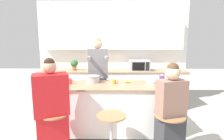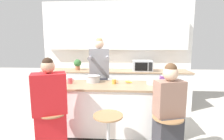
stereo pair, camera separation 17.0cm
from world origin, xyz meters
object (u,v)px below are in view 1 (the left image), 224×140
juice_carton (162,80)px  microwave (139,65)px  bar_stool_leftmost (55,131)px  bar_stool_center (111,133)px  potted_plant (74,64)px  coffee_cup_far (114,82)px  banana_bunch (128,82)px  bar_stool_rightmost (169,133)px  person_seated_near (170,115)px  kitchen_island (112,109)px  fruit_bowl (152,82)px  cooking_pot (93,79)px  person_wrapped_blanket (52,111)px  coffee_cup_near (69,81)px  person_cooking (98,80)px

juice_carton → microwave: size_ratio=0.39×
bar_stool_leftmost → bar_stool_center: same height
potted_plant → coffee_cup_far: bearing=-52.3°
bar_stool_leftmost → bar_stool_center: bearing=-3.7°
banana_bunch → potted_plant: size_ratio=0.54×
bar_stool_rightmost → microwave: 2.17m
bar_stool_rightmost → person_seated_near: 0.26m
kitchen_island → coffee_cup_far: size_ratio=18.79×
bar_stool_leftmost → juice_carton: bearing=20.4°
fruit_bowl → banana_bunch: bearing=168.2°
potted_plant → fruit_bowl: bearing=-37.9°
juice_carton → potted_plant: bearing=142.2°
juice_carton → banana_bunch: bearing=160.8°
bar_stool_center → coffee_cup_far: (0.04, 0.78, 0.56)m
microwave → person_seated_near: bearing=-85.5°
cooking_pot → potted_plant: 1.36m
person_wrapped_blanket → juice_carton: bearing=-2.2°
microwave → bar_stool_rightmost: bearing=-86.0°
kitchen_island → microwave: (0.66, 1.34, 0.61)m
kitchen_island → coffee_cup_far: (0.04, 0.07, 0.48)m
coffee_cup_far → banana_bunch: 0.27m
fruit_bowl → potted_plant: 2.14m
kitchen_island → person_wrapped_blanket: (-0.83, -0.68, 0.22)m
person_wrapped_blanket → fruit_bowl: bearing=2.9°
bar_stool_center → microwave: microwave is taller
bar_stool_leftmost → coffee_cup_near: (0.05, 0.70, 0.57)m
cooking_pot → banana_bunch: (0.66, -0.02, -0.04)m
bar_stool_leftmost → person_seated_near: person_seated_near is taller
fruit_bowl → coffee_cup_near: bearing=-178.9°
person_cooking → banana_bunch: person_cooking is taller
microwave → potted_plant: bearing=178.6°
cooking_pot → coffee_cup_far: cooking_pot is taller
cooking_pot → banana_bunch: cooking_pot is taller
fruit_bowl → microwave: bearing=92.0°
bar_stool_leftmost → cooking_pot: size_ratio=1.80×
person_wrapped_blanket → juice_carton: (1.69, 0.64, 0.31)m
fruit_bowl → juice_carton: 0.19m
fruit_bowl → potted_plant: bearing=142.1°
fruit_bowl → bar_stool_leftmost: bearing=-154.3°
bar_stool_rightmost → cooking_pot: (-1.17, 0.89, 0.58)m
bar_stool_leftmost → potted_plant: 2.17m
person_cooking → microwave: size_ratio=3.60×
person_seated_near → banana_bunch: 1.03m
person_seated_near → potted_plant: bearing=114.7°
bar_stool_center → person_seated_near: 0.86m
cooking_pot → person_wrapped_blanket: bearing=-118.8°
bar_stool_center → coffee_cup_near: coffee_cup_near is taller
person_cooking → fruit_bowl: 1.13m
banana_bunch → potted_plant: potted_plant is taller
bar_stool_rightmost → coffee_cup_far: (-0.77, 0.78, 0.56)m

